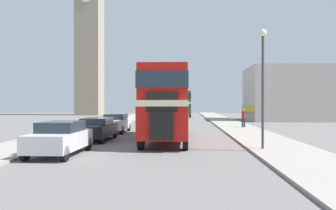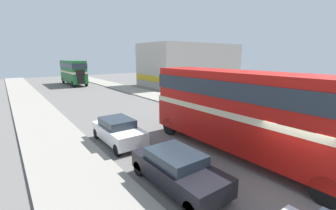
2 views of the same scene
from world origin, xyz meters
The scene contains 12 objects.
ground_plane centered at (0.00, 0.00, 0.00)m, with size 120.00×120.00×0.00m, color slate.
sidewalk_right centered at (6.75, 0.00, 0.06)m, with size 3.50×120.00×0.12m.
sidewalk_left centered at (-6.75, 0.00, 0.06)m, with size 3.50×120.00×0.12m.
double_decker_bus centered at (0.77, 3.32, 2.58)m, with size 2.55×11.09×4.32m.
bus_distant centered at (1.54, 39.28, 2.57)m, with size 2.45×9.33×4.32m.
car_parked_near centered at (-3.77, -3.08, 0.78)m, with size 1.83×4.06×1.52m.
car_parked_mid centered at (-3.71, 2.75, 0.74)m, with size 1.83×4.24×1.41m.
car_parked_far centered at (-3.70, 8.34, 0.77)m, with size 1.78×4.02×1.48m.
pedestrian_walking centered at (7.24, 12.99, 1.07)m, with size 0.34×0.34×1.68m.
street_lamp centered at (5.68, -1.30, 3.96)m, with size 0.36×0.36×5.86m.
church_tower centered at (-17.17, 46.40, 19.99)m, with size 4.94×4.94×39.17m.
shop_building_block centered at (19.12, 27.58, 3.60)m, with size 17.54×9.16×7.20m.
Camera 1 is at (1.91, -17.58, 2.36)m, focal length 35.00 mm.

